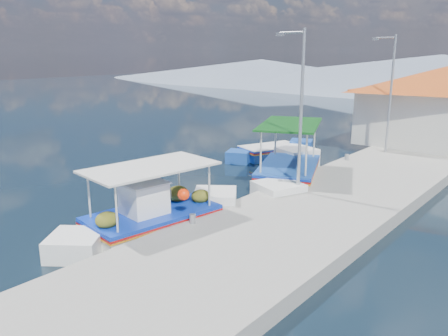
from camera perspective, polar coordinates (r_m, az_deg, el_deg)
The scene contains 9 objects.
ground at distance 19.11m, azimuth -6.00°, elevation -3.09°, with size 160.00×160.00×0.00m, color black.
quay at distance 20.77m, azimuth 17.88°, elevation -1.58°, with size 5.00×44.00×0.50m, color gray.
bollards at distance 20.83m, azimuth 11.85°, elevation 0.01°, with size 0.20×17.20×0.30m.
main_caique at distance 15.12m, azimuth -8.71°, elevation -6.09°, with size 2.80×7.35×2.44m.
caique_green_canopy at distance 20.58m, azimuth 8.25°, elevation -0.60°, with size 4.37×7.26×2.96m.
caique_blue_hull at distance 25.27m, azimuth 5.85°, elevation 1.91°, with size 3.06×5.41×1.03m.
harbor_building at distance 28.69m, azimuth 25.67°, elevation 7.12°, with size 10.49×10.49×4.40m.
lamp_post_near at distance 17.12m, azimuth 9.35°, elevation 7.96°, with size 1.21×0.14×6.00m.
lamp_post_far at distance 25.27m, azimuth 19.89°, elevation 9.33°, with size 1.21×0.14×6.00m.
Camera 1 is at (13.08, -12.70, 5.72)m, focal length 36.72 mm.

